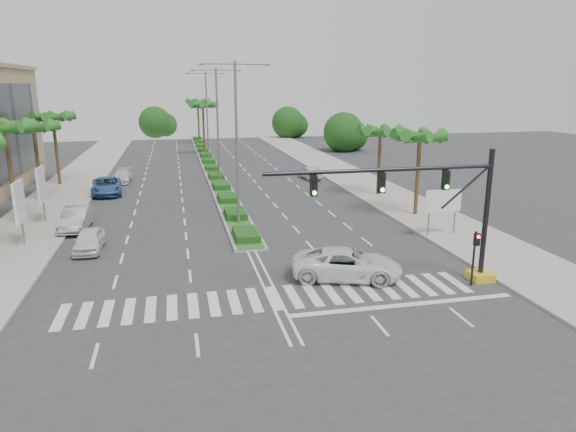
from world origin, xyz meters
The scene contains 26 objects.
ground centered at (0.00, 0.00, 0.00)m, with size 160.00×160.00×0.00m, color #333335.
footpath_right centered at (15.20, 20.00, 0.07)m, with size 6.00×120.00×0.15m, color gray.
footpath_left centered at (-15.20, 20.00, 0.07)m, with size 6.00×120.00×0.15m, color gray.
median centered at (0.00, 45.00, 0.10)m, with size 2.20×75.00×0.20m, color gray.
median_grass centered at (0.00, 45.00, 0.22)m, with size 1.80×75.00×0.04m, color #325B1F.
signal_gantry centered at (9.27, 0.00, 3.46)m, with size 12.60×1.20×7.20m.
pedestrian_signal centered at (10.60, -0.68, 2.04)m, with size 0.28×0.36×3.00m.
direction_sign centered at (13.50, 7.99, 2.45)m, with size 2.70×0.11×3.40m.
billboard_near centered at (-14.50, 12.00, 2.96)m, with size 0.18×2.10×4.35m.
billboard_far centered at (-14.50, 18.00, 2.96)m, with size 0.18×2.10×4.35m.
palm_left_mid centered at (-16.50, 18.00, 7.08)m, with size 4.57×4.68×7.95m.
palm_left_far centered at (-16.50, 26.00, 6.50)m, with size 4.57×4.68×7.35m.
palm_left_end centered at (-16.50, 34.00, 6.88)m, with size 4.57×4.68×7.75m.
palm_right_near centered at (14.50, 14.00, 6.20)m, with size 4.57×4.68×7.05m.
palm_right_far centered at (14.50, 22.00, 5.91)m, with size 4.57×4.68×6.75m.
palm_median_a centered at (0.00, 55.00, 7.17)m, with size 4.57×4.68×8.05m.
palm_median_b centered at (0.00, 70.00, 7.17)m, with size 4.57×4.68×8.05m.
streetlight_near centered at (0.00, 14.00, 6.81)m, with size 5.10×0.25×12.00m.
streetlight_mid centered at (0.00, 30.00, 6.81)m, with size 5.10×0.25×12.00m.
streetlight_far centered at (0.00, 46.00, 6.81)m, with size 5.10×0.25×12.00m.
car_parked_a centered at (-10.14, 10.06, 0.70)m, with size 1.66×4.14×1.41m, color white.
car_parked_b centered at (-11.80, 15.55, 0.82)m, with size 1.74×4.99×1.65m, color #AEADB2.
car_parked_c centered at (-11.11, 28.22, 0.82)m, with size 2.71×5.89×1.64m, color #2F5891.
car_parked_d centered at (-10.22, 34.59, 0.66)m, with size 1.86×4.57×1.33m, color silver.
car_crossing centered at (4.45, 1.81, 0.83)m, with size 2.77×6.01×1.67m, color white.
car_right centered at (10.41, 32.11, 0.70)m, with size 1.48×4.24×1.40m, color #B6B6BB.
Camera 1 is at (-4.49, -23.46, 10.39)m, focal length 32.00 mm.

